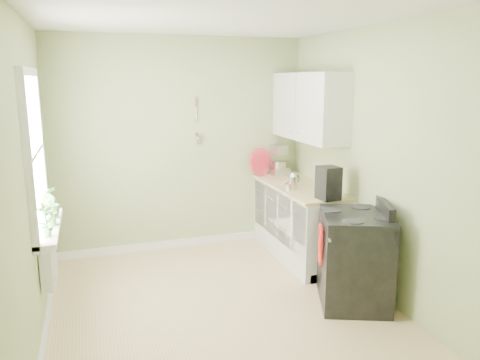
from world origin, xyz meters
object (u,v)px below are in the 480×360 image
object	(u,v)px
stove	(355,258)
kettle	(293,181)
stand_mixer	(277,160)
coffee_maker	(328,184)

from	to	relation	value
stove	kettle	xyz separation A→B (m)	(-0.17, 1.12, 0.55)
stove	stand_mixer	distance (m)	2.14
coffee_maker	kettle	bearing A→B (deg)	108.37
kettle	coffee_maker	xyz separation A→B (m)	(0.17, -0.52, 0.07)
stand_mixer	coffee_maker	world-z (taller)	stand_mixer
stand_mixer	kettle	world-z (taller)	stand_mixer
stove	stand_mixer	bearing A→B (deg)	89.53
stand_mixer	kettle	xyz separation A→B (m)	(-0.18, -0.92, -0.09)
stand_mixer	kettle	size ratio (longest dim) A/B	2.21
stove	coffee_maker	world-z (taller)	coffee_maker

